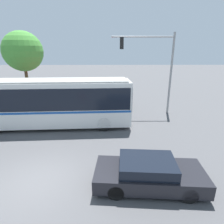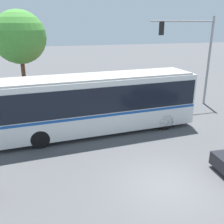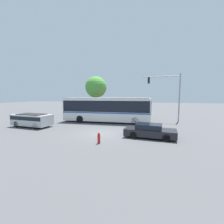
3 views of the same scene
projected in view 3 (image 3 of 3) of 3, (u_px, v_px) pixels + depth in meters
The scene contains 8 objects.
ground_plane at pixel (101, 133), 15.35m from camera, with size 140.00×140.00×0.00m, color #4C4C4F.
city_bus at pixel (106, 108), 21.44m from camera, with size 12.10×3.13×3.45m.
sedan_foreground at pixel (150, 131), 13.75m from camera, with size 4.55×2.18×1.21m.
suv_left_lane at pixel (32, 119), 18.43m from camera, with size 4.91×2.37×1.55m.
traffic_light_pole at pixel (170, 90), 21.91m from camera, with size 5.19×0.24×6.78m.
flowering_hedge at pixel (120, 113), 26.10m from camera, with size 10.00×1.43×1.75m.
street_tree_left at pixel (96, 87), 28.88m from camera, with size 3.96×3.96×7.27m.
fire_hydrant at pixel (99, 138), 12.01m from camera, with size 0.22×0.22×0.86m.
Camera 3 is at (5.15, -14.18, 3.71)m, focal length 24.83 mm.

